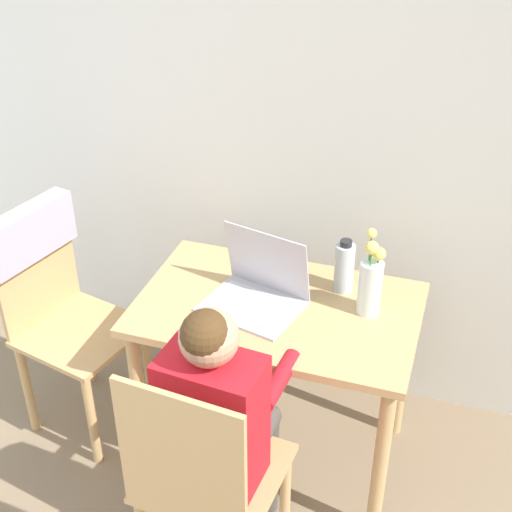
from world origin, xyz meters
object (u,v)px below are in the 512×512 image
chair_spare (52,286)px  person_seated (221,411)px  chair_occupied (204,483)px  water_bottle (344,267)px  flower_vase (371,282)px  laptop (258,287)px

chair_spare → person_seated: (0.86, -0.45, 0.03)m
chair_occupied → water_bottle: bearing=-101.7°
chair_spare → flower_vase: flower_vase is taller
chair_occupied → laptop: 0.68m
chair_occupied → water_bottle: (0.23, 0.78, 0.33)m
laptop → chair_occupied: bearing=-73.5°
flower_vase → water_bottle: 0.15m
chair_spare → laptop: bearing=-74.1°
laptop → water_bottle: bearing=44.8°
chair_occupied → person_seated: (0.01, 0.12, 0.18)m
water_bottle → chair_occupied: bearing=-106.6°
laptop → flower_vase: bearing=22.5°
flower_vase → person_seated: bearing=-120.9°
chair_occupied → water_bottle: size_ratio=4.55×
chair_spare → laptop: (0.81, 0.04, 0.14)m
laptop → water_bottle: laptop is taller
chair_spare → water_bottle: chair_spare is taller
laptop → flower_vase: 0.39m
person_seated → flower_vase: person_seated is taller
chair_occupied → flower_vase: flower_vase is taller
laptop → flower_vase: flower_vase is taller
flower_vase → water_bottle: flower_vase is taller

